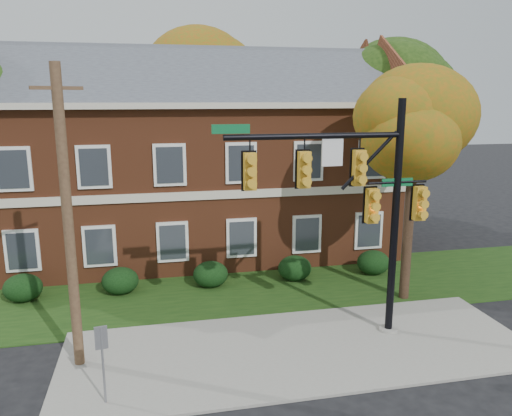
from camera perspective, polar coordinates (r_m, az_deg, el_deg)
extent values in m
plane|color=black|center=(14.83, 6.24, -17.64)|extent=(120.00, 120.00, 0.00)
cube|color=gray|center=(15.64, 5.06, -15.74)|extent=(14.00, 5.00, 0.08)
cube|color=#193811|center=(20.03, 0.82, -9.20)|extent=(30.00, 6.00, 0.04)
cube|color=brown|center=(24.55, -6.85, 3.21)|extent=(18.00, 8.00, 7.00)
cube|color=beige|center=(24.24, -7.08, 11.68)|extent=(18.80, 8.80, 0.24)
cube|color=beige|center=(20.60, -5.80, 1.45)|extent=(18.00, 0.12, 0.35)
ellipsoid|color=black|center=(20.64, -25.10, -8.27)|extent=(1.40, 1.26, 1.05)
ellipsoid|color=black|center=(20.11, -15.26, -8.03)|extent=(1.40, 1.26, 1.05)
ellipsoid|color=black|center=(20.18, -5.21, -7.55)|extent=(1.40, 1.26, 1.05)
ellipsoid|color=black|center=(20.85, 4.45, -6.87)|extent=(1.40, 1.26, 1.05)
ellipsoid|color=black|center=(22.06, 13.25, -6.08)|extent=(1.40, 1.26, 1.05)
cylinder|color=black|center=(19.11, 17.02, -1.82)|extent=(0.36, 0.36, 5.76)
ellipsoid|color=#AD530E|center=(18.58, 17.74, 9.00)|extent=(4.25, 4.25, 3.60)
ellipsoid|color=#AD530E|center=(18.56, 20.15, 10.69)|extent=(3.50, 3.50, 3.00)
cylinder|color=black|center=(28.64, 15.48, 4.21)|extent=(0.36, 0.36, 7.04)
ellipsoid|color=black|center=(28.38, 16.01, 13.03)|extent=(5.95, 5.95, 5.04)
ellipsoid|color=black|center=(28.36, 18.20, 14.11)|extent=(4.90, 4.90, 4.20)
cylinder|color=black|center=(32.49, -6.42, 6.09)|extent=(0.36, 0.36, 7.68)
ellipsoid|color=#B2440F|center=(32.32, -6.64, 14.57)|extent=(6.46, 6.46, 5.47)
ellipsoid|color=#B2440F|center=(31.89, -4.80, 15.72)|extent=(5.32, 5.32, 4.56)
cylinder|color=gray|center=(17.11, 14.86, -13.35)|extent=(0.59, 0.59, 0.17)
cylinder|color=black|center=(15.90, 15.59, -1.49)|extent=(0.24, 0.24, 7.42)
cylinder|color=black|center=(14.40, 6.81, 8.16)|extent=(5.30, 0.25, 0.17)
cylinder|color=black|center=(15.66, 15.85, 2.84)|extent=(1.91, 0.12, 0.08)
cube|color=gold|center=(13.98, -0.70, 4.19)|extent=(0.47, 0.33, 1.23)
cube|color=gold|center=(14.40, 5.51, 4.37)|extent=(0.47, 0.33, 1.23)
cube|color=gold|center=(15.02, 11.68, 4.51)|extent=(0.47, 0.33, 1.23)
cube|color=silver|center=(14.63, 8.72, 6.30)|extent=(0.64, 0.05, 0.79)
cube|color=#0C5F30|center=(13.76, -2.89, 9.01)|extent=(1.06, 0.06, 0.25)
cube|color=gold|center=(15.42, 13.11, 0.24)|extent=(0.47, 0.33, 1.23)
cube|color=gold|center=(16.18, 18.18, 0.50)|extent=(0.47, 0.33, 1.23)
cube|color=#0C5F30|center=(15.66, 15.85, 2.84)|extent=(1.01, 0.06, 0.24)
cylinder|color=#493222|center=(14.16, -20.67, -1.67)|extent=(0.36, 0.36, 8.31)
cube|color=#493222|center=(13.78, -21.81, 12.63)|extent=(1.22, 0.60, 0.09)
cylinder|color=slate|center=(13.22, -17.06, -16.94)|extent=(0.06, 0.06, 2.10)
cube|color=slate|center=(12.87, -17.28, -13.98)|extent=(0.31, 0.08, 0.59)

